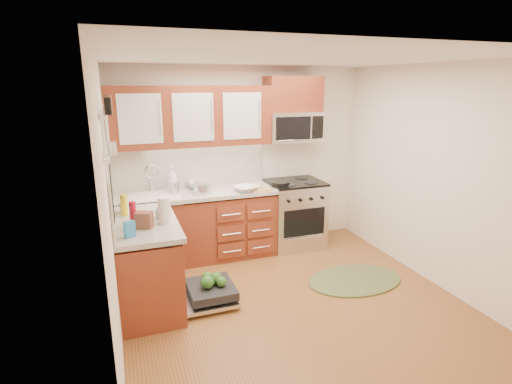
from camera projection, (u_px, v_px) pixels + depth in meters
name	position (u px, v px, depth m)	size (l,w,h in m)	color
floor	(292.00, 301.00, 4.31)	(3.50, 3.50, 0.00)	brown
ceiling	(299.00, 58.00, 3.65)	(3.50, 3.50, 0.00)	white
wall_back	(242.00, 159.00, 5.57)	(3.50, 0.04, 2.50)	white
wall_front	(419.00, 262.00, 2.39)	(3.50, 0.04, 2.50)	white
wall_left	(109.00, 208.00, 3.41)	(0.04, 3.50, 2.50)	white
wall_right	(435.00, 177.00, 4.55)	(0.04, 3.50, 2.50)	white
base_cabinet_back	(197.00, 228.00, 5.28)	(2.05, 0.60, 0.85)	maroon
base_cabinet_left	(147.00, 265.00, 4.21)	(0.60, 1.25, 0.85)	maroon
countertop_back	(196.00, 194.00, 5.15)	(2.07, 0.64, 0.05)	#BCB7AC
countertop_left	(145.00, 223.00, 4.08)	(0.64, 1.27, 0.05)	#BCB7AC
backsplash_back	(191.00, 166.00, 5.33)	(2.05, 0.02, 0.57)	#B5B0A2
backsplash_left	(111.00, 196.00, 3.91)	(0.02, 1.25, 0.57)	#B5B0A2
upper_cabinets	(191.00, 116.00, 5.01)	(2.05, 0.35, 0.75)	maroon
cabinet_over_mw	(293.00, 94.00, 5.40)	(0.76, 0.35, 0.47)	maroon
range	(294.00, 214.00, 5.71)	(0.76, 0.64, 0.95)	silver
microwave	(293.00, 127.00, 5.49)	(0.76, 0.38, 0.40)	silver
sink	(155.00, 206.00, 4.98)	(0.62, 0.50, 0.26)	white
dishwasher	(208.00, 293.00, 4.28)	(0.70, 0.60, 0.20)	silver
window	(108.00, 163.00, 3.79)	(0.03, 1.05, 1.05)	white
window_blind	(107.00, 128.00, 3.71)	(0.02, 0.96, 0.40)	white
shelf_upper	(103.00, 116.00, 2.89)	(0.04, 0.40, 0.03)	white
shelf_lower	(107.00, 157.00, 2.97)	(0.04, 0.40, 0.03)	white
rug	(355.00, 280.00, 4.76)	(1.17, 0.76, 0.02)	#5E663A
skillet	(280.00, 183.00, 5.38)	(0.26, 0.26, 0.05)	black
stock_pot	(202.00, 189.00, 5.04)	(0.22, 0.22, 0.13)	silver
cutting_board	(261.00, 189.00, 5.22)	(0.29, 0.19, 0.02)	tan
canister	(175.00, 188.00, 5.02)	(0.09, 0.09, 0.15)	silver
paper_towel_roll	(164.00, 210.00, 3.97)	(0.12, 0.12, 0.27)	white
mustard_bottle	(124.00, 205.00, 4.20)	(0.07, 0.07, 0.23)	yellow
red_bottle	(133.00, 214.00, 3.89)	(0.07, 0.07, 0.25)	red
wooden_box	(144.00, 220.00, 3.85)	(0.16, 0.11, 0.16)	brown
blue_carton	(130.00, 229.00, 3.62)	(0.09, 0.06, 0.15)	#2A81C4
bowl_a	(245.00, 189.00, 5.16)	(0.29, 0.29, 0.07)	#999999
bowl_b	(200.00, 185.00, 5.30)	(0.31, 0.31, 0.10)	#999999
cup	(257.00, 187.00, 5.20)	(0.12, 0.12, 0.10)	#999999
soap_bottle_a	(172.00, 179.00, 5.12)	(0.13, 0.13, 0.33)	#999999
soap_bottle_b	(124.00, 204.00, 4.31)	(0.08, 0.08, 0.18)	#999999
soap_bottle_c	(161.00, 210.00, 4.14)	(0.13, 0.13, 0.16)	#999999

